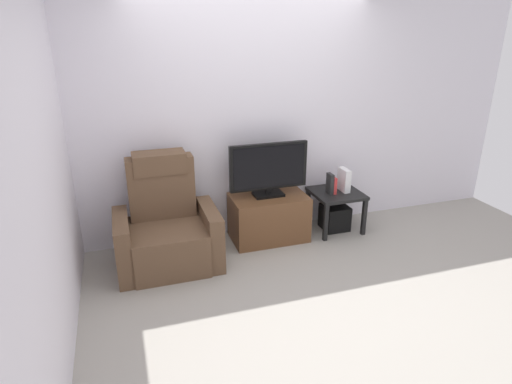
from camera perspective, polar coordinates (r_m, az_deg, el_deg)
The scene contains 11 objects.
ground_plane at distance 4.19m, azimuth 4.15°, elevation -11.12°, with size 6.40×6.40×0.00m, color #9E998E.
wall_back at distance 4.70m, azimuth -0.61°, elevation 9.71°, with size 6.40×0.06×2.60m, color silver.
wall_side at distance 3.44m, azimuth -25.76°, elevation 3.26°, with size 0.06×4.48×2.60m, color silver.
tv_stand at distance 4.77m, azimuth 1.68°, elevation -3.34°, with size 0.82×0.50×0.50m.
television at distance 4.59m, azimuth 1.67°, elevation 3.09°, with size 0.85×0.20×0.58m.
recliner_armchair at distance 4.34m, azimuth -11.68°, elevation -4.68°, with size 0.98×0.78×1.08m.
side_table at distance 5.03m, azimuth 10.47°, elevation -0.74°, with size 0.54×0.54×0.46m.
subwoofer_box at distance 5.12m, azimuth 10.29°, elevation -3.27°, with size 0.29×0.29×0.29m, color black.
book_leftmost at distance 4.90m, azimuth 9.69°, elevation 1.09°, with size 0.04×0.11×0.23m, color #262626.
book_middle at distance 4.93m, azimuth 10.12°, elevation 0.90°, with size 0.04×0.11×0.19m, color red.
game_console at distance 5.01m, azimuth 11.48°, elevation 1.58°, with size 0.07×0.20×0.26m, color white.
Camera 1 is at (-1.37, -3.27, 2.23)m, focal length 30.45 mm.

